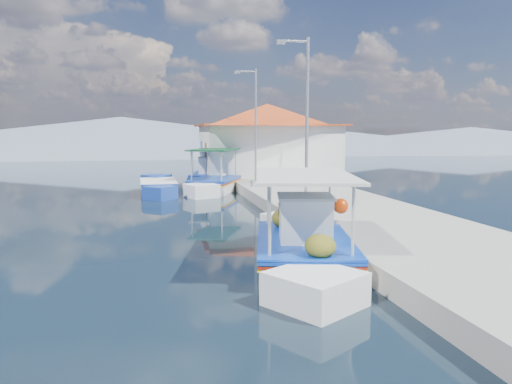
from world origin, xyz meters
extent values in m
plane|color=black|center=(0.00, 0.00, 0.00)|extent=(160.00, 160.00, 0.00)
cube|color=gray|center=(5.90, 6.00, 0.25)|extent=(5.00, 44.00, 0.50)
cylinder|color=#A5A8AD|center=(3.80, -3.00, 0.65)|extent=(0.20, 0.20, 0.30)
cylinder|color=#A5A8AD|center=(3.80, 2.00, 0.65)|extent=(0.20, 0.20, 0.30)
cylinder|color=#A5A8AD|center=(3.80, 8.00, 0.65)|extent=(0.20, 0.20, 0.30)
cylinder|color=#A5A8AD|center=(3.80, 14.00, 0.65)|extent=(0.20, 0.20, 0.30)
cube|color=white|center=(2.50, -4.39, 0.21)|extent=(2.92, 4.44, 0.89)
cube|color=white|center=(1.90, -1.75, 0.32)|extent=(2.05, 2.05, 0.99)
cube|color=white|center=(3.08, -6.94, 0.21)|extent=(1.99, 1.99, 0.85)
cube|color=#0D3DAF|center=(2.50, -4.39, 0.62)|extent=(3.01, 4.57, 0.06)
cube|color=#9B1F0D|center=(2.50, -4.39, 0.54)|extent=(3.01, 4.57, 0.05)
cube|color=yellow|center=(2.50, -4.39, 0.48)|extent=(3.01, 4.57, 0.04)
cube|color=#0D3DAF|center=(2.50, -4.39, 0.69)|extent=(3.02, 4.53, 0.05)
cube|color=brown|center=(2.50, -4.39, 0.66)|extent=(2.74, 4.32, 0.05)
cube|color=white|center=(2.56, -4.66, 1.17)|extent=(1.38, 1.44, 1.03)
cube|color=silver|center=(2.56, -4.66, 1.71)|extent=(1.50, 1.56, 0.06)
cylinder|color=beige|center=(1.31, -2.90, 1.41)|extent=(0.07, 0.07, 1.50)
cylinder|color=beige|center=(2.92, -2.53, 1.41)|extent=(0.07, 0.07, 1.50)
cylinder|color=beige|center=(2.08, -6.24, 1.41)|extent=(0.07, 0.07, 1.50)
cylinder|color=beige|center=(3.69, -5.87, 1.41)|extent=(0.07, 0.07, 1.50)
cube|color=silver|center=(2.50, -4.39, 2.16)|extent=(3.02, 4.46, 0.07)
ellipsoid|color=#4A5115|center=(1.84, -3.19, 0.93)|extent=(0.71, 0.79, 0.54)
ellipsoid|color=#4A5115|center=(2.38, -2.58, 0.88)|extent=(0.60, 0.66, 0.45)
ellipsoid|color=#4A5115|center=(3.06, -5.99, 0.90)|extent=(0.64, 0.70, 0.48)
sphere|color=red|center=(3.29, -3.63, 1.36)|extent=(0.38, 0.38, 0.38)
cube|color=white|center=(2.28, 10.49, 0.21)|extent=(3.21, 4.08, 0.92)
cube|color=white|center=(1.32, 12.72, 0.33)|extent=(1.81, 1.81, 1.02)
cube|color=white|center=(3.21, 8.34, 0.21)|extent=(1.76, 1.76, 0.87)
cube|color=#0D3DAF|center=(2.28, 10.49, 0.64)|extent=(3.30, 4.20, 0.06)
cube|color=#9B1F0D|center=(2.28, 10.49, 0.56)|extent=(3.30, 4.20, 0.05)
cube|color=yellow|center=(2.28, 10.49, 0.49)|extent=(3.30, 4.20, 0.04)
cube|color=#1A3D9C|center=(2.28, 10.49, 0.71)|extent=(3.31, 4.17, 0.05)
cube|color=brown|center=(2.28, 10.49, 0.68)|extent=(3.04, 3.95, 0.05)
cylinder|color=beige|center=(0.97, 11.57, 1.45)|extent=(0.07, 0.07, 1.55)
cylinder|color=beige|center=(2.40, 12.19, 1.45)|extent=(0.07, 0.07, 1.55)
cylinder|color=beige|center=(2.17, 8.79, 1.45)|extent=(0.07, 0.07, 1.55)
cylinder|color=beige|center=(3.60, 9.41, 1.45)|extent=(0.07, 0.07, 1.55)
cube|color=#0C3D20|center=(2.28, 10.49, 2.23)|extent=(3.30, 4.12, 0.07)
cube|color=#1A3D9C|center=(-0.67, 10.10, 0.21)|extent=(1.78, 3.25, 0.89)
cube|color=#1A3D9C|center=(-0.61, 12.24, 0.32)|extent=(1.72, 1.72, 0.99)
cube|color=#1A3D9C|center=(-0.73, 8.03, 0.21)|extent=(1.67, 1.67, 0.85)
cube|color=#0D3DAF|center=(-0.67, 10.10, 0.62)|extent=(1.83, 3.35, 0.06)
cube|color=#9B1F0D|center=(-0.67, 10.10, 0.54)|extent=(1.83, 3.35, 0.05)
cube|color=yellow|center=(-0.67, 10.10, 0.48)|extent=(1.83, 3.35, 0.04)
cube|color=white|center=(-0.67, 10.10, 0.69)|extent=(1.85, 3.32, 0.05)
cube|color=brown|center=(-0.67, 10.10, 0.66)|extent=(1.64, 3.18, 0.05)
cube|color=#1A3D9C|center=(2.44, 14.41, 0.20)|extent=(2.73, 3.96, 0.85)
cube|color=#1A3D9C|center=(1.83, 16.74, 0.30)|extent=(1.85, 1.85, 0.94)
cube|color=#1A3D9C|center=(3.02, 12.16, 0.20)|extent=(1.80, 1.80, 0.81)
cube|color=#0D3DAF|center=(2.44, 14.41, 0.59)|extent=(2.81, 4.08, 0.05)
cube|color=#9B1F0D|center=(2.44, 14.41, 0.52)|extent=(2.81, 4.08, 0.04)
cube|color=yellow|center=(2.44, 14.41, 0.46)|extent=(2.81, 4.08, 0.04)
cube|color=#0D3DAF|center=(2.44, 14.41, 0.65)|extent=(2.82, 4.05, 0.04)
cube|color=brown|center=(2.44, 14.41, 0.63)|extent=(2.56, 3.86, 0.04)
cube|color=white|center=(2.50, 14.15, 1.12)|extent=(1.29, 1.39, 0.98)
cube|color=silver|center=(2.50, 14.15, 1.63)|extent=(1.41, 1.50, 0.05)
cylinder|color=beige|center=(1.33, 15.69, 1.34)|extent=(0.06, 0.06, 1.43)
cylinder|color=beige|center=(2.78, 16.07, 1.34)|extent=(0.06, 0.06, 1.43)
cylinder|color=beige|center=(2.09, 12.76, 1.34)|extent=(0.06, 0.06, 1.43)
cylinder|color=beige|center=(3.55, 13.14, 1.34)|extent=(0.06, 0.06, 1.43)
cube|color=silver|center=(2.44, 14.41, 2.06)|extent=(2.82, 3.99, 0.06)
cube|color=white|center=(6.20, 15.00, 2.00)|extent=(8.00, 6.00, 3.00)
cube|color=#CB401C|center=(6.20, 15.00, 3.55)|extent=(8.64, 6.48, 0.10)
pyramid|color=#CB401C|center=(6.20, 15.00, 4.20)|extent=(10.49, 10.49, 1.40)
cube|color=brown|center=(2.22, 14.00, 1.50)|extent=(0.06, 1.00, 2.00)
cube|color=#0D3DAF|center=(2.22, 16.50, 2.10)|extent=(0.06, 1.20, 0.90)
cylinder|color=#A5A8AD|center=(4.60, 2.00, 3.50)|extent=(0.12, 0.12, 6.00)
cylinder|color=#A5A8AD|center=(4.10, 2.00, 6.35)|extent=(1.00, 0.08, 0.08)
cube|color=#A5A8AD|center=(3.60, 2.00, 6.30)|extent=(0.30, 0.14, 0.14)
cylinder|color=#A5A8AD|center=(4.60, 11.00, 3.50)|extent=(0.12, 0.12, 6.00)
cylinder|color=#A5A8AD|center=(4.10, 11.00, 6.35)|extent=(1.00, 0.08, 0.08)
cube|color=#A5A8AD|center=(3.60, 11.00, 6.30)|extent=(0.30, 0.14, 0.14)
cone|color=slate|center=(-5.00, 56.00, 2.45)|extent=(96.00, 96.00, 5.50)
cone|color=slate|center=(25.00, 56.00, 1.60)|extent=(76.80, 76.80, 3.80)
cone|color=slate|center=(50.00, 56.00, 1.80)|extent=(89.60, 89.60, 4.20)
camera|label=1|loc=(-0.94, -15.17, 3.17)|focal=34.38mm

